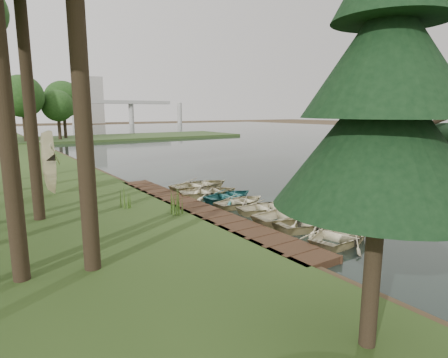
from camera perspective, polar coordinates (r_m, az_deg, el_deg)
ground at (r=18.92m, az=-0.20°, el=-4.45°), size 300.00×300.00×0.00m
water at (r=53.64m, az=14.69°, el=4.86°), size 130.00×200.00×0.05m
boardwalk at (r=18.06m, az=-4.43°, el=-4.71°), size 1.60×16.00×0.30m
peninsula at (r=67.83m, az=-18.57°, el=5.90°), size 50.00×14.00×0.45m
far_trees at (r=66.87m, az=-21.68°, el=10.98°), size 45.60×5.60×8.80m
bridge at (r=137.06m, az=-25.10°, el=10.31°), size 95.90×4.00×8.60m
building_a at (r=160.36m, az=-19.99°, el=11.21°), size 10.00×8.00×18.00m
rowboat_0 at (r=14.70m, az=17.71°, el=-7.71°), size 3.78×3.05×0.70m
rowboat_1 at (r=15.99m, az=13.27°, el=-6.00°), size 3.62×2.72×0.71m
rowboat_2 at (r=16.68m, az=10.62°, el=-5.07°), size 4.03×3.00×0.80m
rowboat_3 at (r=18.06m, az=6.64°, el=-4.05°), size 3.26×2.51×0.62m
rowboat_4 at (r=19.11m, az=2.58°, el=-3.20°), size 3.19×2.43×0.62m
rowboat_5 at (r=20.35m, az=0.87°, el=-2.33°), size 3.31×2.56×0.63m
rowboat_6 at (r=21.19m, az=-2.27°, el=-1.74°), size 3.74×2.96×0.70m
rowboat_7 at (r=22.89m, az=-3.59°, el=-0.71°), size 4.01×2.97×0.80m
stored_rowboat at (r=22.59m, az=-24.57°, el=-1.25°), size 3.57×2.61×0.72m
pine_tree at (r=7.24m, az=23.42°, el=12.05°), size 3.80×3.80×7.91m
reeds_0 at (r=16.70m, az=-7.12°, el=-3.55°), size 0.60×0.60×1.09m
reeds_1 at (r=17.47m, az=-7.36°, el=-3.08°), size 0.60×0.60×1.00m
reeds_2 at (r=18.34m, az=-14.90°, el=-2.74°), size 0.60×0.60×0.98m
reeds_3 at (r=25.03m, az=-20.67°, el=0.55°), size 0.60×0.60×1.13m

